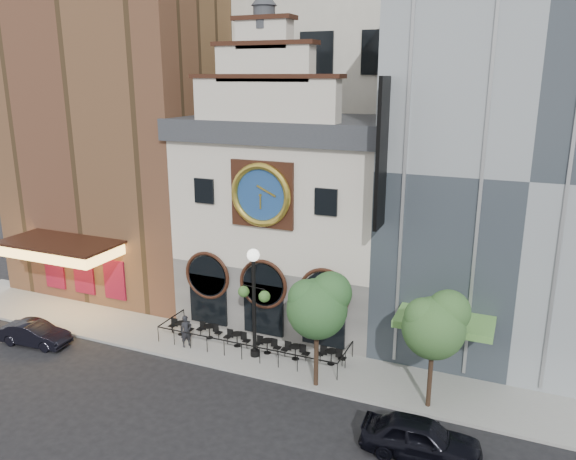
# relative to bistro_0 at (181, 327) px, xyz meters

# --- Properties ---
(ground) EXTENTS (120.00, 120.00, 0.00)m
(ground) POSITION_rel_bistro_0_xyz_m (4.61, -2.44, -0.61)
(ground) COLOR black
(ground) RESTS_ON ground
(sidewalk) EXTENTS (44.00, 5.00, 0.15)m
(sidewalk) POSITION_rel_bistro_0_xyz_m (4.61, 0.06, -0.54)
(sidewalk) COLOR gray
(sidewalk) RESTS_ON ground
(clock_building) EXTENTS (12.60, 8.78, 18.65)m
(clock_building) POSITION_rel_bistro_0_xyz_m (4.61, 5.38, 6.07)
(clock_building) COLOR #605E5B
(clock_building) RESTS_ON ground
(theater_building) EXTENTS (14.00, 15.60, 25.00)m
(theater_building) POSITION_rel_bistro_0_xyz_m (-8.39, 7.52, 11.99)
(theater_building) COLOR brown
(theater_building) RESTS_ON ground
(retail_building) EXTENTS (14.00, 14.40, 20.00)m
(retail_building) POSITION_rel_bistro_0_xyz_m (17.60, 7.55, 9.53)
(retail_building) COLOR gray
(retail_building) RESTS_ON ground
(office_tower) EXTENTS (20.00, 16.00, 40.00)m
(office_tower) POSITION_rel_bistro_0_xyz_m (4.61, 17.56, 19.39)
(office_tower) COLOR silver
(office_tower) RESTS_ON ground
(cafe_railing) EXTENTS (10.60, 2.60, 0.90)m
(cafe_railing) POSITION_rel_bistro_0_xyz_m (4.61, 0.06, -0.01)
(cafe_railing) COLOR black
(cafe_railing) RESTS_ON sidewalk
(bistro_0) EXTENTS (1.58, 0.68, 0.90)m
(bistro_0) POSITION_rel_bistro_0_xyz_m (0.00, 0.00, 0.00)
(bistro_0) COLOR black
(bistro_0) RESTS_ON sidewalk
(bistro_1) EXTENTS (1.58, 0.68, 0.90)m
(bistro_1) POSITION_rel_bistro_0_xyz_m (1.74, 0.26, 0.00)
(bistro_1) COLOR black
(bistro_1) RESTS_ON sidewalk
(bistro_2) EXTENTS (1.58, 0.68, 0.90)m
(bistro_2) POSITION_rel_bistro_0_xyz_m (3.66, 0.01, 0.00)
(bistro_2) COLOR black
(bistro_2) RESTS_ON sidewalk
(bistro_3) EXTENTS (1.58, 0.68, 0.90)m
(bistro_3) POSITION_rel_bistro_0_xyz_m (5.54, -0.07, 0.00)
(bistro_3) COLOR black
(bistro_3) RESTS_ON sidewalk
(bistro_4) EXTENTS (1.58, 0.68, 0.90)m
(bistro_4) POSITION_rel_bistro_0_xyz_m (7.20, -0.09, 0.00)
(bistro_4) COLOR black
(bistro_4) RESTS_ON sidewalk
(bistro_5) EXTENTS (1.58, 0.68, 0.90)m
(bistro_5) POSITION_rel_bistro_0_xyz_m (9.11, 0.16, 0.00)
(bistro_5) COLOR black
(bistro_5) RESTS_ON sidewalk
(car_right) EXTENTS (4.81, 2.10, 1.61)m
(car_right) POSITION_rel_bistro_0_xyz_m (14.68, -5.17, 0.19)
(car_right) COLOR black
(car_right) RESTS_ON ground
(car_left) EXTENTS (4.15, 1.77, 1.33)m
(car_left) POSITION_rel_bistro_0_xyz_m (-7.02, -4.03, 0.05)
(car_left) COLOR black
(car_left) RESTS_ON ground
(pedestrian) EXTENTS (0.72, 0.79, 1.81)m
(pedestrian) POSITION_rel_bistro_0_xyz_m (1.09, -1.09, 0.44)
(pedestrian) COLOR black
(pedestrian) RESTS_ON sidewalk
(lamppost) EXTENTS (1.91, 0.79, 6.00)m
(lamppost) POSITION_rel_bistro_0_xyz_m (5.06, -0.59, 3.25)
(lamppost) COLOR black
(lamppost) RESTS_ON sidewalk
(tree_left) EXTENTS (2.99, 2.88, 5.75)m
(tree_left) POSITION_rel_bistro_0_xyz_m (9.14, -2.00, 3.75)
(tree_left) COLOR #382619
(tree_left) RESTS_ON sidewalk
(tree_right) EXTENTS (2.88, 2.78, 5.56)m
(tree_right) POSITION_rel_bistro_0_xyz_m (14.46, -1.67, 3.61)
(tree_right) COLOR #382619
(tree_right) RESTS_ON sidewalk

